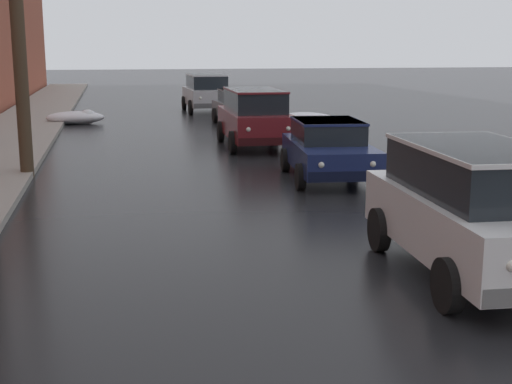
# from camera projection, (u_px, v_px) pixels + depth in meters

# --- Properties ---
(snow_bank_near_corner_left) EXTENTS (2.36, 1.14, 0.59)m
(snow_bank_near_corner_left) POSITION_uv_depth(u_px,v_px,m) (77.00, 118.00, 29.20)
(snow_bank_near_corner_left) COLOR white
(snow_bank_near_corner_left) RESTS_ON ground
(snow_bank_along_left_kerb) EXTENTS (2.88, 1.21, 0.63)m
(snow_bank_along_left_kerb) POSITION_uv_depth(u_px,v_px,m) (258.00, 110.00, 32.16)
(snow_bank_along_left_kerb) COLOR white
(snow_bank_along_left_kerb) RESTS_ON ground
(snow_bank_near_corner_right) EXTENTS (2.77, 0.95, 0.80)m
(snow_bank_near_corner_right) POSITION_uv_depth(u_px,v_px,m) (301.00, 124.00, 25.79)
(snow_bank_near_corner_right) COLOR white
(snow_bank_near_corner_right) RESTS_ON ground
(bare_tree_mid_block) EXTENTS (3.83, 1.92, 7.47)m
(bare_tree_mid_block) POSITION_uv_depth(u_px,v_px,m) (17.00, 11.00, 16.59)
(bare_tree_mid_block) COLOR #423323
(bare_tree_mid_block) RESTS_ON ground
(suv_white_approaching_near_lane) EXTENTS (2.30, 4.42, 1.82)m
(suv_white_approaching_near_lane) POSITION_uv_depth(u_px,v_px,m) (478.00, 206.00, 9.75)
(suv_white_approaching_near_lane) COLOR silver
(suv_white_approaching_near_lane) RESTS_ON ground
(sedan_darkblue_parked_kerbside_close) EXTENTS (2.23, 4.05, 1.42)m
(sedan_darkblue_parked_kerbside_close) POSITION_uv_depth(u_px,v_px,m) (328.00, 148.00, 16.95)
(sedan_darkblue_parked_kerbside_close) COLOR navy
(sedan_darkblue_parked_kerbside_close) RESTS_ON ground
(suv_maroon_parked_kerbside_mid) EXTENTS (2.10, 4.66, 1.82)m
(suv_maroon_parked_kerbside_mid) POSITION_uv_depth(u_px,v_px,m) (255.00, 116.00, 22.47)
(suv_maroon_parked_kerbside_mid) COLOR maroon
(suv_maroon_parked_kerbside_mid) RESTS_ON ground
(sedan_grey_parked_far_down_block) EXTENTS (1.98, 4.01, 1.42)m
(sedan_grey_parked_far_down_block) POSITION_uv_depth(u_px,v_px,m) (240.00, 106.00, 28.84)
(sedan_grey_parked_far_down_block) COLOR slate
(sedan_grey_parked_far_down_block) RESTS_ON ground
(suv_silver_queued_behind_truck) EXTENTS (2.18, 4.39, 1.82)m
(suv_silver_queued_behind_truck) POSITION_uv_depth(u_px,v_px,m) (207.00, 91.00, 34.65)
(suv_silver_queued_behind_truck) COLOR #B7B7BC
(suv_silver_queued_behind_truck) RESTS_ON ground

